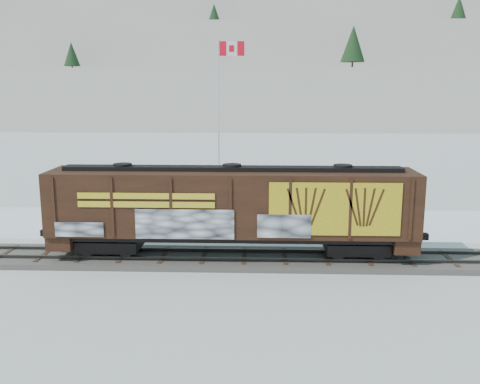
{
  "coord_description": "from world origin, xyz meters",
  "views": [
    {
      "loc": [
        2.71,
        -25.28,
        8.49
      ],
      "look_at": [
        1.68,
        3.0,
        2.92
      ],
      "focal_mm": 40.0,
      "sensor_mm": 36.0,
      "label": 1
    }
  ],
  "objects_px": {
    "flagpole": "(220,145)",
    "car_white": "(161,210)",
    "hopper_railcar": "(232,205)",
    "car_silver": "(193,211)",
    "car_dark": "(304,218)"
  },
  "relations": [
    {
      "from": "hopper_railcar",
      "to": "car_silver",
      "type": "bearing_deg",
      "value": 111.98
    },
    {
      "from": "hopper_railcar",
      "to": "car_dark",
      "type": "distance_m",
      "value": 7.4
    },
    {
      "from": "hopper_railcar",
      "to": "flagpole",
      "type": "distance_m",
      "value": 13.26
    },
    {
      "from": "car_silver",
      "to": "hopper_railcar",
      "type": "bearing_deg",
      "value": -134.5
    },
    {
      "from": "flagpole",
      "to": "car_silver",
      "type": "distance_m",
      "value": 7.16
    },
    {
      "from": "car_white",
      "to": "car_silver",
      "type": "bearing_deg",
      "value": -123.56
    },
    {
      "from": "hopper_railcar",
      "to": "car_white",
      "type": "distance_m",
      "value": 9.05
    },
    {
      "from": "car_silver",
      "to": "car_dark",
      "type": "bearing_deg",
      "value": -75.52
    },
    {
      "from": "hopper_railcar",
      "to": "flagpole",
      "type": "relative_size",
      "value": 1.49
    },
    {
      "from": "car_silver",
      "to": "car_white",
      "type": "height_order",
      "value": "same"
    },
    {
      "from": "hopper_railcar",
      "to": "car_white",
      "type": "xyz_separation_m",
      "value": [
        -4.86,
        7.38,
        -1.96
      ]
    },
    {
      "from": "flagpole",
      "to": "car_white",
      "type": "height_order",
      "value": "flagpole"
    },
    {
      "from": "flagpole",
      "to": "car_silver",
      "type": "height_order",
      "value": "flagpole"
    },
    {
      "from": "flagpole",
      "to": "car_dark",
      "type": "distance_m",
      "value": 9.74
    },
    {
      "from": "hopper_railcar",
      "to": "car_white",
      "type": "relative_size",
      "value": 3.39
    }
  ]
}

